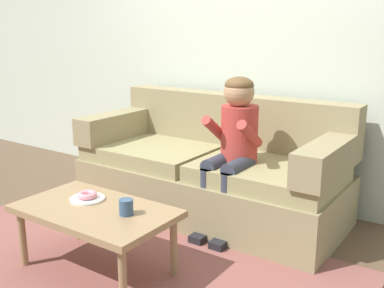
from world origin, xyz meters
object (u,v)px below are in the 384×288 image
at_px(coffee_table, 95,215).
at_px(toy_controller, 91,226).
at_px(person_child, 234,140).
at_px(couch, 213,172).
at_px(donut, 87,195).
at_px(mug, 126,207).

relative_size(coffee_table, toy_controller, 4.15).
distance_m(coffee_table, person_child, 1.08).
relative_size(couch, donut, 16.95).
bearing_deg(person_child, coffee_table, -111.33).
height_order(couch, person_child, person_child).
bearing_deg(mug, toy_controller, 152.60).
height_order(coffee_table, toy_controller, coffee_table).
bearing_deg(mug, person_child, 80.45).
bearing_deg(couch, toy_controller, -125.25).
relative_size(person_child, toy_controller, 4.87).
height_order(coffee_table, person_child, person_child).
height_order(person_child, toy_controller, person_child).
relative_size(couch, coffee_table, 2.17).
xyz_separation_m(coffee_table, mug, (0.22, 0.03, 0.09)).
height_order(couch, donut, couch).
distance_m(coffee_table, toy_controller, 0.69).
distance_m(donut, toy_controller, 0.62).
relative_size(couch, mug, 22.60).
bearing_deg(person_child, couch, 145.46).
relative_size(coffee_table, person_child, 0.85).
xyz_separation_m(coffee_table, person_child, (0.38, 0.96, 0.31)).
relative_size(couch, person_child, 1.85).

